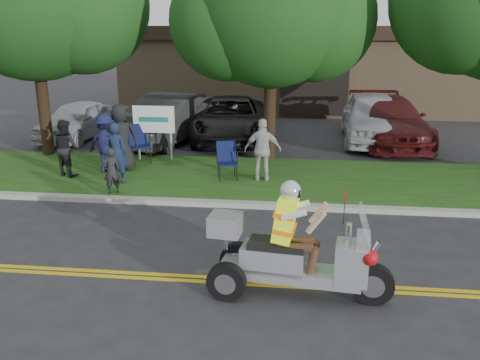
# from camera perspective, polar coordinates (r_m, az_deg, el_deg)

# --- Properties ---
(ground) EXTENTS (120.00, 120.00, 0.00)m
(ground) POSITION_cam_1_polar(r_m,az_deg,el_deg) (8.96, -2.83, -9.64)
(ground) COLOR #28282B
(ground) RESTS_ON ground
(centerline_near) EXTENTS (60.00, 0.10, 0.01)m
(centerline_near) POSITION_cam_1_polar(r_m,az_deg,el_deg) (8.45, -3.48, -11.35)
(centerline_near) COLOR gold
(centerline_near) RESTS_ON ground
(centerline_far) EXTENTS (60.00, 0.10, 0.01)m
(centerline_far) POSITION_cam_1_polar(r_m,az_deg,el_deg) (8.59, -3.29, -10.85)
(centerline_far) COLOR gold
(centerline_far) RESTS_ON ground
(curb) EXTENTS (60.00, 0.25, 0.12)m
(curb) POSITION_cam_1_polar(r_m,az_deg,el_deg) (11.72, -0.42, -2.74)
(curb) COLOR #A8A89E
(curb) RESTS_ON ground
(grass_verge) EXTENTS (60.00, 4.00, 0.10)m
(grass_verge) POSITION_cam_1_polar(r_m,az_deg,el_deg) (13.75, 0.67, 0.24)
(grass_verge) COLOR #1C4312
(grass_verge) RESTS_ON ground
(commercial_building) EXTENTS (18.00, 8.20, 4.00)m
(commercial_building) POSITION_cam_1_polar(r_m,az_deg,el_deg) (26.96, 8.15, 12.54)
(commercial_building) COLOR #9E7F5B
(commercial_building) RESTS_ON ground
(tree_mid) EXTENTS (5.88, 4.80, 7.05)m
(tree_mid) POSITION_cam_1_polar(r_m,az_deg,el_deg) (15.16, 3.77, 18.53)
(tree_mid) COLOR #332114
(tree_mid) RESTS_ON ground
(business_sign) EXTENTS (1.25, 0.06, 1.75)m
(business_sign) POSITION_cam_1_polar(r_m,az_deg,el_deg) (15.36, -9.65, 6.39)
(business_sign) COLOR silver
(business_sign) RESTS_ON ground
(trike_scooter) EXTENTS (2.84, 1.01, 1.85)m
(trike_scooter) POSITION_cam_1_polar(r_m,az_deg,el_deg) (7.84, 5.74, -8.52)
(trike_scooter) COLOR black
(trike_scooter) RESTS_ON ground
(lawn_chair_a) EXTENTS (0.63, 0.65, 0.98)m
(lawn_chair_a) POSITION_cam_1_polar(r_m,az_deg,el_deg) (13.44, -1.49, 2.51)
(lawn_chair_a) COLOR black
(lawn_chair_a) RESTS_ON grass_verge
(lawn_chair_b) EXTENTS (0.82, 0.82, 1.12)m
(lawn_chair_b) POSITION_cam_1_polar(r_m,az_deg,el_deg) (15.38, -11.36, 4.32)
(lawn_chair_b) COLOR black
(lawn_chair_b) RESTS_ON grass_verge
(spectator_adult_left) EXTENTS (0.59, 0.40, 1.59)m
(spectator_adult_left) POSITION_cam_1_polar(r_m,az_deg,el_deg) (13.34, -13.74, 2.98)
(spectator_adult_left) COLOR #16223F
(spectator_adult_left) RESTS_ON grass_verge
(spectator_adult_mid) EXTENTS (0.91, 0.83, 1.53)m
(spectator_adult_mid) POSITION_cam_1_polar(r_m,az_deg,el_deg) (14.42, -19.01, 3.44)
(spectator_adult_mid) COLOR black
(spectator_adult_mid) RESTS_ON grass_verge
(spectator_adult_right) EXTENTS (0.96, 0.41, 1.63)m
(spectator_adult_right) POSITION_cam_1_polar(r_m,az_deg,el_deg) (13.20, 2.58, 3.41)
(spectator_adult_right) COLOR beige
(spectator_adult_right) RESTS_ON grass_verge
(spectator_chair_a) EXTENTS (1.15, 0.80, 1.63)m
(spectator_chair_a) POSITION_cam_1_polar(r_m,az_deg,el_deg) (14.42, -14.84, 4.02)
(spectator_chair_a) COLOR #171A41
(spectator_chair_a) RESTS_ON grass_verge
(spectator_chair_b) EXTENTS (1.06, 0.88, 1.86)m
(spectator_chair_b) POSITION_cam_1_polar(r_m,az_deg,el_deg) (14.51, -13.22, 4.67)
(spectator_chair_b) COLOR black
(spectator_chair_b) RESTS_ON grass_verge
(child_left) EXTENTS (0.49, 0.44, 1.12)m
(child_left) POSITION_cam_1_polar(r_m,az_deg,el_deg) (12.59, -14.23, 1.02)
(child_left) COLOR black
(child_left) RESTS_ON grass_verge
(parked_car_far_left) EXTENTS (2.04, 4.19, 1.38)m
(parked_car_far_left) POSITION_cam_1_polar(r_m,az_deg,el_deg) (19.64, -17.83, 6.41)
(parked_car_far_left) COLOR #ADB0B4
(parked_car_far_left) RESTS_ON ground
(parked_car_left) EXTENTS (3.07, 5.43, 1.69)m
(parked_car_left) POSITION_cam_1_polar(r_m,az_deg,el_deg) (18.27, -8.19, 6.82)
(parked_car_left) COLOR #29292B
(parked_car_left) RESTS_ON ground
(parked_car_mid) EXTENTS (3.00, 5.69, 1.53)m
(parked_car_mid) POSITION_cam_1_polar(r_m,az_deg,el_deg) (18.54, -1.09, 6.87)
(parked_car_mid) COLOR black
(parked_car_mid) RESTS_ON ground
(parked_car_right) EXTENTS (2.67, 5.67, 1.60)m
(parked_car_right) POSITION_cam_1_polar(r_m,az_deg,el_deg) (18.76, 16.26, 6.44)
(parked_car_right) COLOR #4A1112
(parked_car_right) RESTS_ON ground
(parked_car_far_right) EXTENTS (2.33, 5.26, 1.76)m
(parked_car_far_right) POSITION_cam_1_polar(r_m,az_deg,el_deg) (18.83, 14.69, 6.84)
(parked_car_far_right) COLOR silver
(parked_car_far_right) RESTS_ON ground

